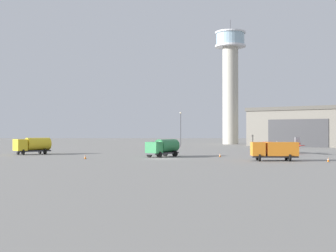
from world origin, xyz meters
TOP-DOWN VIEW (x-y plane):
  - ground_plane at (0.00, 0.00)m, footprint 400.00×400.00m
  - control_tower at (19.34, 77.82)m, footprint 9.93×9.93m
  - hangar at (40.17, 60.61)m, footprint 37.72×35.53m
  - airplane_red at (21.90, 16.02)m, footprint 8.17×10.35m
  - truck_fuel_tanker_yellow at (-24.30, 12.26)m, footprint 6.36×6.04m
  - truck_fuel_tanker_green at (-0.16, 4.81)m, footprint 5.59×6.63m
  - truck_box_orange at (16.03, -4.71)m, footprint 6.50×3.20m
  - car_blue at (22.16, 36.99)m, footprint 4.79×4.10m
  - light_post_east at (2.93, 54.34)m, footprint 0.44×0.44m
  - traffic_cone_near_left at (22.94, -6.85)m, footprint 0.36×0.36m
  - traffic_cone_near_right at (-11.89, -0.99)m, footprint 0.36×0.36m
  - traffic_cone_mid_apron at (9.15, 4.68)m, footprint 0.36×0.36m

SIDE VIEW (x-z plane):
  - ground_plane at x=0.00m, z-range 0.00..0.00m
  - traffic_cone_mid_apron at x=9.15m, z-range 0.00..0.55m
  - traffic_cone_near_left at x=22.94m, z-range 0.00..0.58m
  - traffic_cone_near_right at x=-11.89m, z-range 0.00..0.65m
  - car_blue at x=22.16m, z-range 0.06..1.43m
  - airplane_red at x=21.90m, z-range -0.10..3.00m
  - truck_box_orange at x=16.03m, z-range 0.23..2.91m
  - truck_fuel_tanker_green at x=-0.16m, z-range 0.17..3.07m
  - truck_fuel_tanker_yellow at x=-24.30m, z-range 0.19..3.23m
  - hangar at x=40.17m, z-range 0.02..10.94m
  - light_post_east at x=2.93m, z-range 0.85..10.35m
  - control_tower at x=19.34m, z-range 1.80..42.54m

